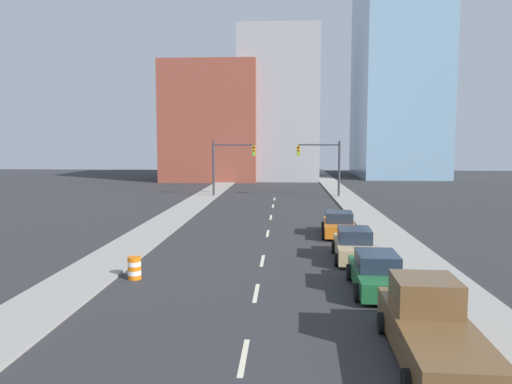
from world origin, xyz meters
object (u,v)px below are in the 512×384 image
at_px(sedan_green, 377,273).
at_px(sedan_tan, 354,246).
at_px(traffic_signal_left, 226,160).
at_px(pickup_truck_brown, 431,329).
at_px(traffic_signal_right, 326,161).
at_px(sedan_orange, 339,225).
at_px(traffic_barrel, 134,268).

distance_m(sedan_green, sedan_tan, 5.19).
relative_size(traffic_signal_left, pickup_truck_brown, 0.96).
height_order(traffic_signal_right, pickup_truck_brown, traffic_signal_right).
distance_m(traffic_signal_left, traffic_signal_right, 10.58).
height_order(pickup_truck_brown, sedan_tan, pickup_truck_brown).
xyz_separation_m(traffic_signal_left, sedan_orange, (9.62, -21.85, -3.19)).
height_order(traffic_signal_left, traffic_signal_right, same).
bearing_deg(traffic_signal_right, traffic_barrel, -108.21).
distance_m(pickup_truck_brown, sedan_tan, 11.35).
bearing_deg(sedan_green, traffic_signal_left, 107.82).
relative_size(traffic_barrel, pickup_truck_brown, 0.15).
xyz_separation_m(traffic_barrel, sedan_orange, (9.69, 10.51, 0.20)).
relative_size(traffic_signal_left, sedan_green, 1.27).
bearing_deg(sedan_tan, traffic_signal_right, 90.83).
height_order(traffic_signal_right, sedan_green, traffic_signal_right).
bearing_deg(sedan_tan, pickup_truck_brown, -84.94).
height_order(traffic_signal_left, sedan_orange, traffic_signal_left).
relative_size(sedan_tan, sedan_orange, 1.02).
bearing_deg(pickup_truck_brown, sedan_tan, 94.41).
bearing_deg(traffic_barrel, traffic_signal_right, 71.79).
height_order(traffic_signal_left, traffic_barrel, traffic_signal_left).
bearing_deg(sedan_tan, traffic_barrel, -154.39).
bearing_deg(traffic_signal_right, traffic_signal_left, 180.00).
relative_size(traffic_signal_left, sedan_tan, 1.27).
bearing_deg(traffic_signal_left, sedan_tan, -71.05).
height_order(traffic_signal_left, sedan_green, traffic_signal_left).
distance_m(traffic_barrel, sedan_orange, 14.29).
distance_m(traffic_signal_left, sedan_orange, 24.08).
distance_m(traffic_signal_left, sedan_green, 34.98).
relative_size(pickup_truck_brown, sedan_tan, 1.32).
relative_size(traffic_signal_right, traffic_barrel, 6.23).
distance_m(pickup_truck_brown, sedan_green, 6.15).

